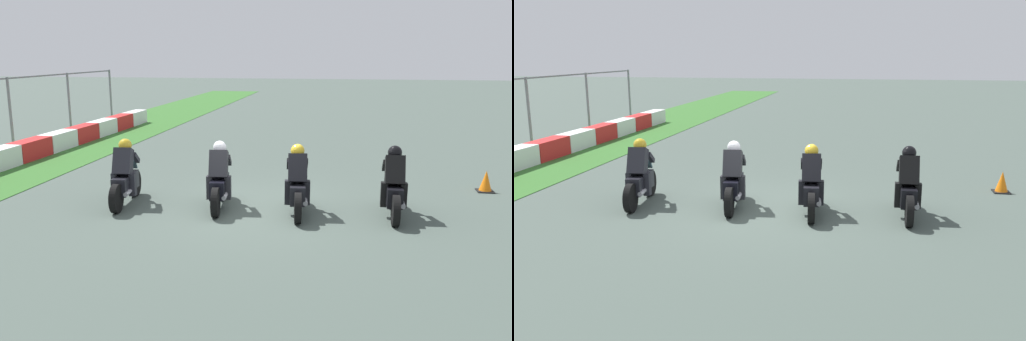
% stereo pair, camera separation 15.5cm
% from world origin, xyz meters
% --- Properties ---
extents(ground_plane, '(120.00, 120.00, 0.00)m').
position_xyz_m(ground_plane, '(0.00, 0.00, 0.00)').
color(ground_plane, '#45524B').
extents(rider_lane_a, '(2.04, 0.54, 1.51)m').
position_xyz_m(rider_lane_a, '(0.04, -2.96, 0.62)').
color(rider_lane_a, black).
rests_on(rider_lane_a, ground_plane).
extents(rider_lane_b, '(2.04, 0.58, 1.51)m').
position_xyz_m(rider_lane_b, '(-0.12, -0.92, 0.62)').
color(rider_lane_b, black).
rests_on(rider_lane_b, ground_plane).
extents(rider_lane_c, '(2.04, 0.57, 1.51)m').
position_xyz_m(rider_lane_c, '(0.00, 0.83, 0.62)').
color(rider_lane_c, black).
rests_on(rider_lane_c, ground_plane).
extents(rider_lane_d, '(2.04, 0.57, 1.51)m').
position_xyz_m(rider_lane_d, '(-0.08, 3.03, 0.62)').
color(rider_lane_d, black).
rests_on(rider_lane_d, ground_plane).
extents(traffic_cone, '(0.40, 0.40, 0.54)m').
position_xyz_m(traffic_cone, '(2.54, -5.41, 0.25)').
color(traffic_cone, black).
rests_on(traffic_cone, ground_plane).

